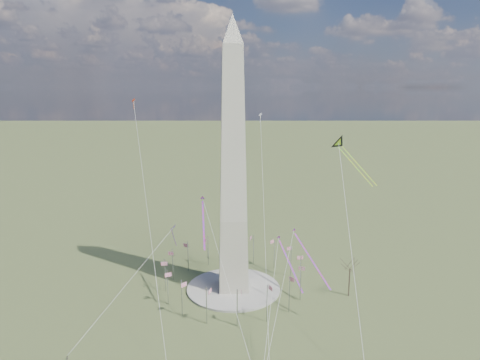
{
  "coord_description": "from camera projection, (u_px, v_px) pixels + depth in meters",
  "views": [
    {
      "loc": [
        -6.9,
        -152.35,
        76.35
      ],
      "look_at": [
        2.52,
        0.0,
        43.22
      ],
      "focal_mm": 32.0,
      "sensor_mm": 36.0,
      "label": 1
    }
  ],
  "objects": [
    {
      "name": "kite_small_red",
      "position": [
        133.0,
        101.0,
        177.28
      ],
      "size": [
        1.71,
        1.5,
        4.48
      ],
      "rotation": [
        0.0,
        0.0,
        3.19
      ],
      "color": "red",
      "rests_on": "ground"
    },
    {
      "name": "kite_streamer_mid",
      "position": [
        203.0,
        216.0,
        149.43
      ],
      "size": [
        2.12,
        19.66,
        13.49
      ],
      "rotation": [
        0.0,
        0.0,
        3.19
      ],
      "color": "red",
      "rests_on": "ground"
    },
    {
      "name": "tree_near",
      "position": [
        350.0,
        267.0,
        157.56
      ],
      "size": [
        9.33,
        9.33,
        16.33
      ],
      "color": "#4A392C",
      "rests_on": "ground"
    },
    {
      "name": "ground",
      "position": [
        233.0,
        289.0,
        165.21
      ],
      "size": [
        2000.0,
        2000.0,
        0.0
      ],
      "primitive_type": "plane",
      "color": "#4A5229",
      "rests_on": "ground"
    },
    {
      "name": "plaza",
      "position": [
        233.0,
        288.0,
        165.13
      ],
      "size": [
        36.0,
        36.0,
        0.8
      ],
      "primitive_type": "cylinder",
      "color": "#A19D94",
      "rests_on": "ground"
    },
    {
      "name": "flagpole_ring",
      "position": [
        233.0,
        272.0,
        163.67
      ],
      "size": [
        54.4,
        54.4,
        13.0
      ],
      "color": "#B4B6BB",
      "rests_on": "ground"
    },
    {
      "name": "kite_delta_black",
      "position": [
        341.0,
        145.0,
        161.0
      ],
      "size": [
        14.29,
        19.69,
        16.68
      ],
      "rotation": [
        0.0,
        0.0,
        3.67
      ],
      "color": "black",
      "rests_on": "ground"
    },
    {
      "name": "kite_streamer_right",
      "position": [
        287.0,
        256.0,
        166.53
      ],
      "size": [
        7.46,
        21.55,
        15.16
      ],
      "rotation": [
        0.0,
        0.0,
        3.43
      ],
      "color": "red",
      "rests_on": "ground"
    },
    {
      "name": "kite_streamer_left",
      "position": [
        306.0,
        250.0,
        148.7
      ],
      "size": [
        10.25,
        20.36,
        14.98
      ],
      "rotation": [
        0.0,
        0.0,
        3.57
      ],
      "color": "red",
      "rests_on": "ground"
    },
    {
      "name": "kite_small_white",
      "position": [
        260.0,
        116.0,
        200.45
      ],
      "size": [
        1.7,
        1.48,
        4.41
      ],
      "rotation": [
        0.0,
        0.0,
        3.2
      ],
      "color": "silver",
      "rests_on": "ground"
    },
    {
      "name": "washington_monument",
      "position": [
        233.0,
        167.0,
        155.04
      ],
      "size": [
        15.56,
        15.56,
        100.0
      ],
      "color": "#B6B198",
      "rests_on": "plaza"
    },
    {
      "name": "kite_diamond_purple",
      "position": [
        173.0,
        230.0,
        164.96
      ],
      "size": [
        2.0,
        3.03,
        9.15
      ],
      "rotation": [
        0.0,
        0.0,
        2.55
      ],
      "color": "#451C81",
      "rests_on": "ground"
    },
    {
      "name": "person_west",
      "position": [
        67.0,
        358.0,
        121.8
      ],
      "size": [
        0.91,
        0.83,
        1.53
      ],
      "primitive_type": "imported",
      "rotation": [
        0.0,
        0.0,
        2.73
      ],
      "color": "gray",
      "rests_on": "ground"
    }
  ]
}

